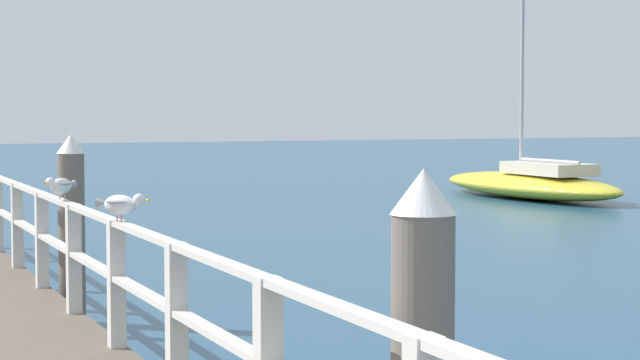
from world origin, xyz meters
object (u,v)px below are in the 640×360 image
dock_piling_far (72,228)px  boat_0 (530,183)px  seagull_background (61,185)px  seagull_foreground (121,204)px

dock_piling_far → boat_0: bearing=42.4°
dock_piling_far → boat_0: 19.41m
seagull_background → seagull_foreground: bearing=134.7°
seagull_foreground → boat_0: boat_0 is taller
seagull_foreground → seagull_background: bearing=-127.9°
boat_0 → seagull_background: bearing=-136.0°
dock_piling_far → boat_0: boat_0 is taller
dock_piling_far → boat_0: (14.32, 13.10, -0.62)m
seagull_background → boat_0: 20.75m
boat_0 → dock_piling_far: bearing=-138.4°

